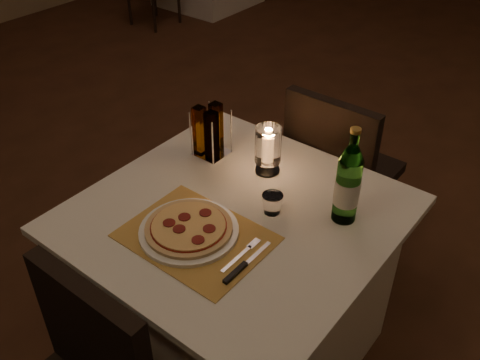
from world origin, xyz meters
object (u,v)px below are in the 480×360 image
Objects in this scene: water_bottle at (348,184)px; pizza at (189,227)px; chair_far at (337,164)px; hurricane_candle at (268,146)px; plate at (189,231)px; tumbler at (272,204)px; main_table at (237,286)px.

pizza is at bearing -133.03° from water_bottle.
hurricane_candle reaches higher than chair_far.
plate is at bearing -133.04° from water_bottle.
tumbler is (0.15, 0.25, 0.02)m from plate.
plate is (-0.05, -0.89, 0.20)m from chair_far.
chair_far is at bearing 98.49° from tumbler.
tumbler is at bearing -81.51° from chair_far.
hurricane_candle is (-0.06, 0.26, 0.47)m from main_table.
water_bottle is (0.30, 0.19, 0.50)m from main_table.
plate is at bearing -120.02° from tumbler.
chair_far is 0.92m from plate.
tumbler is (0.10, -0.64, 0.23)m from chair_far.
main_table is 0.42m from plate.
main_table is 0.44m from pizza.
tumbler reaches higher than main_table.
water_bottle is 1.85× the size of hurricane_candle.
main_table is 3.57× the size of pizza.
tumbler is 0.21× the size of water_bottle.
plate is at bearing -89.07° from hurricane_candle.
water_bottle reaches higher than tumbler.
plate is 0.29m from tumbler.
pizza is 0.29m from tumbler.
hurricane_candle is (-0.36, 0.06, -0.03)m from water_bottle.
water_bottle is (0.20, 0.12, 0.10)m from tumbler.
tumbler is (0.10, 0.07, 0.40)m from main_table.
chair_far is 0.92m from pizza.
chair_far is at bearing 86.81° from pizza.
hurricane_candle is (-0.15, 0.18, 0.07)m from tumbler.
hurricane_candle reaches higher than pizza.
tumbler is 0.25m from hurricane_candle.
water_bottle is (0.30, -0.52, 0.33)m from chair_far.
tumbler is 0.38× the size of hurricane_candle.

